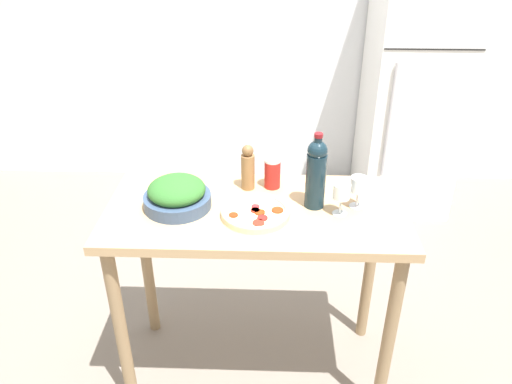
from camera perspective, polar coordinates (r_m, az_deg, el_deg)
name	(u,v)px	position (r m, az deg, el deg)	size (l,w,h in m)	color
ground_plane	(256,364)	(2.72, -0.02, -19.08)	(14.00, 14.00, 0.00)	slate
wall_back	(266,20)	(3.96, 1.13, 19.02)	(6.40, 0.06, 2.60)	silver
refrigerator	(412,92)	(3.82, 17.40, 10.84)	(0.64, 0.71, 1.77)	white
prep_counter	(256,237)	(2.18, -0.03, -5.16)	(1.26, 0.61, 0.95)	tan
wine_bottle	(316,172)	(2.05, 6.88, 2.23)	(0.08, 0.08, 0.33)	#142833
wine_glass_near	(342,193)	(2.03, 9.75, -0.13)	(0.07, 0.07, 0.14)	silver
wine_glass_far	(359,186)	(2.10, 11.64, 0.69)	(0.07, 0.07, 0.14)	silver
pepper_mill	(248,168)	(2.20, -0.94, 2.75)	(0.06, 0.06, 0.21)	olive
salad_bowl	(177,195)	(2.10, -9.02, -0.31)	(0.28, 0.28, 0.13)	#384C6B
homemade_pizza	(255,212)	(2.04, -0.13, -2.31)	(0.28, 0.28, 0.03)	beige
salt_canister	(272,173)	(2.22, 1.88, 2.18)	(0.07, 0.07, 0.14)	#B2231E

